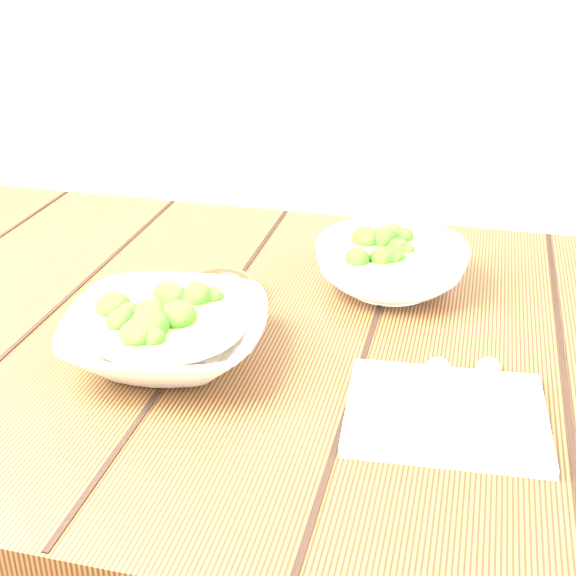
{
  "coord_description": "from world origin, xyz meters",
  "views": [
    {
      "loc": [
        0.29,
        -0.82,
        1.22
      ],
      "look_at": [
        0.08,
        0.02,
        0.8
      ],
      "focal_mm": 50.0,
      "sensor_mm": 36.0,
      "label": 1
    }
  ],
  "objects_px": {
    "table": "(226,406)",
    "soup_bowl_front": "(166,334)",
    "trivet": "(219,291)",
    "soup_bowl_back": "(391,264)",
    "napkin": "(446,413)"
  },
  "relations": [
    {
      "from": "napkin",
      "to": "soup_bowl_front",
      "type": "bearing_deg",
      "value": 167.92
    },
    {
      "from": "soup_bowl_back",
      "to": "table",
      "type": "bearing_deg",
      "value": -140.6
    },
    {
      "from": "table",
      "to": "soup_bowl_back",
      "type": "relative_size",
      "value": 5.4
    },
    {
      "from": "table",
      "to": "trivet",
      "type": "bearing_deg",
      "value": 111.6
    },
    {
      "from": "trivet",
      "to": "soup_bowl_back",
      "type": "bearing_deg",
      "value": 23.5
    },
    {
      "from": "soup_bowl_front",
      "to": "napkin",
      "type": "relative_size",
      "value": 1.29
    },
    {
      "from": "table",
      "to": "trivet",
      "type": "relative_size",
      "value": 11.12
    },
    {
      "from": "trivet",
      "to": "table",
      "type": "bearing_deg",
      "value": -68.4
    },
    {
      "from": "soup_bowl_back",
      "to": "trivet",
      "type": "relative_size",
      "value": 2.06
    },
    {
      "from": "table",
      "to": "soup_bowl_front",
      "type": "relative_size",
      "value": 4.7
    },
    {
      "from": "soup_bowl_front",
      "to": "napkin",
      "type": "distance_m",
      "value": 0.32
    },
    {
      "from": "soup_bowl_front",
      "to": "napkin",
      "type": "bearing_deg",
      "value": -7.79
    },
    {
      "from": "table",
      "to": "soup_bowl_back",
      "type": "xyz_separation_m",
      "value": [
        0.18,
        0.15,
        0.15
      ]
    },
    {
      "from": "table",
      "to": "soup_bowl_front",
      "type": "bearing_deg",
      "value": -112.32
    },
    {
      "from": "table",
      "to": "napkin",
      "type": "xyz_separation_m",
      "value": [
        0.28,
        -0.13,
        0.13
      ]
    }
  ]
}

